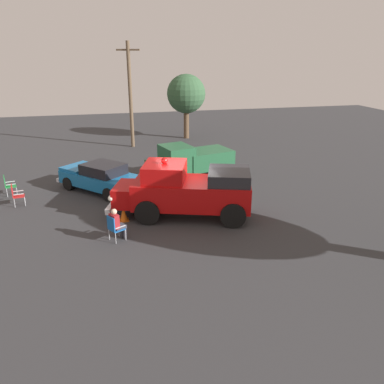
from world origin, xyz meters
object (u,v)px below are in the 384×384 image
vintage_fire_truck (187,190)px  lawn_chair_spare (8,184)px  oak_tree_left (186,94)px  spectator_seated (117,223)px  utility_pole (130,94)px  traffic_cone (124,214)px  lawn_chair_near_truck (114,227)px  parked_pickup (191,160)px  classic_hot_rod (99,177)px  lawn_chair_by_car (16,194)px

vintage_fire_truck → lawn_chair_spare: 9.19m
lawn_chair_spare → oak_tree_left: 16.20m
spectator_seated → utility_pole: size_ratio=0.17×
spectator_seated → traffic_cone: 1.81m
vintage_fire_truck → traffic_cone: bearing=88.0°
lawn_chair_near_truck → oak_tree_left: oak_tree_left is taller
vintage_fire_truck → spectator_seated: size_ratio=4.91×
vintage_fire_truck → parked_pickup: 5.47m
classic_hot_rod → traffic_cone: (-4.07, -0.91, -0.44)m
classic_hot_rod → lawn_chair_near_truck: 5.89m
vintage_fire_truck → parked_pickup: bearing=-15.0°
vintage_fire_truck → utility_pole: bearing=4.6°
classic_hot_rod → lawn_chair_by_car: (-1.23, 3.77, -0.16)m
spectator_seated → utility_pole: (15.16, -1.95, 3.15)m
classic_hot_rod → oak_tree_left: (11.38, -7.06, 2.77)m
lawn_chair_near_truck → parked_pickup: bearing=-33.2°
lawn_chair_by_car → lawn_chair_spare: 1.66m
lawn_chair_near_truck → lawn_chair_spare: size_ratio=1.00×
lawn_chair_spare → utility_pole: 11.84m
parked_pickup → utility_pole: utility_pole is taller
classic_hot_rod → lawn_chair_near_truck: size_ratio=4.37×
oak_tree_left → lawn_chair_near_truck: bearing=159.0°
oak_tree_left → vintage_fire_truck: bearing=167.5°
vintage_fire_truck → traffic_cone: 2.84m
spectator_seated → vintage_fire_truck: bearing=-61.6°
lawn_chair_near_truck → lawn_chair_by_car: bearing=42.3°
classic_hot_rod → lawn_chair_near_truck: classic_hot_rod is taller
utility_pole → spectator_seated: bearing=172.7°
lawn_chair_by_car → classic_hot_rod: bearing=-72.0°
classic_hot_rod → lawn_chair_near_truck: (-5.87, -0.45, -0.16)m
classic_hot_rod → spectator_seated: bearing=-174.4°
parked_pickup → lawn_chair_by_car: parked_pickup is taller
vintage_fire_truck → oak_tree_left: size_ratio=1.25×
parked_pickup → spectator_seated: size_ratio=3.96×
classic_hot_rod → lawn_chair_by_car: classic_hot_rod is taller
lawn_chair_by_car → spectator_seated: (-4.58, -4.34, 0.11)m
classic_hot_rod → oak_tree_left: 13.67m
oak_tree_left → utility_pole: 4.99m
spectator_seated → classic_hot_rod: bearing=5.6°
lawn_chair_spare → vintage_fire_truck: bearing=-119.2°
classic_hot_rod → traffic_cone: classic_hot_rod is taller
parked_pickup → traffic_cone: bearing=141.6°
classic_hot_rod → vintage_fire_truck: bearing=-139.1°
lawn_chair_near_truck → traffic_cone: 1.88m
utility_pole → traffic_cone: size_ratio=11.67×
lawn_chair_spare → traffic_cone: lawn_chair_spare is taller
lawn_chair_by_car → traffic_cone: bearing=-121.2°
classic_hot_rod → traffic_cone: 4.19m
lawn_chair_near_truck → oak_tree_left: (17.25, -6.61, 2.92)m
utility_pole → vintage_fire_truck: bearing=-175.4°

